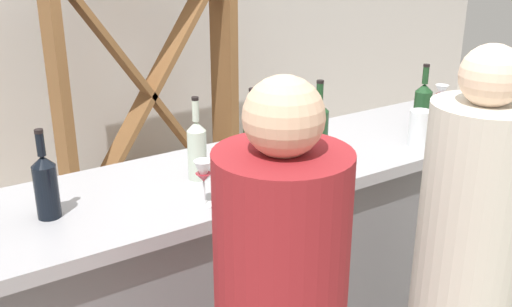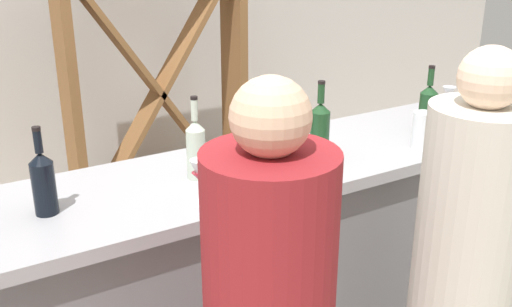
{
  "view_description": "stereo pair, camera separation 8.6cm",
  "coord_description": "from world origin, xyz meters",
  "px_view_note": "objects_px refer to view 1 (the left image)",
  "views": [
    {
      "loc": [
        -1.24,
        -1.88,
        1.87
      ],
      "look_at": [
        0.0,
        0.0,
        1.02
      ],
      "focal_mm": 41.93,
      "sensor_mm": 36.0,
      "label": 1
    },
    {
      "loc": [
        -1.16,
        -1.93,
        1.87
      ],
      "look_at": [
        0.0,
        0.0,
        1.02
      ],
      "focal_mm": 41.93,
      "sensor_mm": 36.0,
      "label": 2
    }
  ],
  "objects_px": {
    "wine_bottle_leftmost_near_black": "(46,185)",
    "wine_bottle_rightmost_olive_green": "(422,106)",
    "water_pitcher": "(420,128)",
    "wine_glass_far_left": "(441,94)",
    "wine_glass_near_right": "(266,149)",
    "wine_bottle_second_left_clear_pale": "(197,148)",
    "wine_rack": "(149,94)",
    "wine_bottle_center_dark_green": "(252,130)",
    "wine_bottle_second_right_olive_green": "(319,127)",
    "person_left_guest": "(464,269)",
    "wine_glass_near_left": "(204,174)"
  },
  "relations": [
    {
      "from": "wine_bottle_second_left_clear_pale",
      "to": "wine_bottle_rightmost_olive_green",
      "type": "relative_size",
      "value": 1.01
    },
    {
      "from": "wine_glass_near_right",
      "to": "person_left_guest",
      "type": "xyz_separation_m",
      "value": [
        0.46,
        -0.61,
        -0.38
      ]
    },
    {
      "from": "wine_bottle_leftmost_near_black",
      "to": "wine_bottle_rightmost_olive_green",
      "type": "distance_m",
      "value": 1.73
    },
    {
      "from": "wine_bottle_leftmost_near_black",
      "to": "wine_bottle_center_dark_green",
      "type": "relative_size",
      "value": 1.06
    },
    {
      "from": "wine_rack",
      "to": "water_pitcher",
      "type": "relative_size",
      "value": 10.71
    },
    {
      "from": "wine_bottle_second_right_olive_green",
      "to": "wine_glass_far_left",
      "type": "xyz_separation_m",
      "value": [
        0.89,
        0.11,
        -0.01
      ]
    },
    {
      "from": "wine_bottle_second_left_clear_pale",
      "to": "wine_bottle_center_dark_green",
      "type": "bearing_deg",
      "value": 17.73
    },
    {
      "from": "wine_bottle_second_left_clear_pale",
      "to": "wine_glass_near_right",
      "type": "bearing_deg",
      "value": -25.98
    },
    {
      "from": "wine_rack",
      "to": "wine_glass_near_left",
      "type": "bearing_deg",
      "value": -107.99
    },
    {
      "from": "water_pitcher",
      "to": "wine_bottle_rightmost_olive_green",
      "type": "bearing_deg",
      "value": 40.07
    },
    {
      "from": "wine_bottle_second_right_olive_green",
      "to": "person_left_guest",
      "type": "distance_m",
      "value": 0.79
    },
    {
      "from": "wine_bottle_leftmost_near_black",
      "to": "wine_glass_far_left",
      "type": "relative_size",
      "value": 1.95
    },
    {
      "from": "wine_glass_near_left",
      "to": "person_left_guest",
      "type": "bearing_deg",
      "value": -32.21
    },
    {
      "from": "wine_glass_far_left",
      "to": "wine_bottle_second_left_clear_pale",
      "type": "bearing_deg",
      "value": -177.78
    },
    {
      "from": "wine_rack",
      "to": "wine_bottle_leftmost_near_black",
      "type": "relative_size",
      "value": 5.63
    },
    {
      "from": "wine_rack",
      "to": "wine_bottle_rightmost_olive_green",
      "type": "relative_size",
      "value": 5.42
    },
    {
      "from": "wine_rack",
      "to": "wine_bottle_second_left_clear_pale",
      "type": "xyz_separation_m",
      "value": [
        -0.51,
        -1.64,
        0.23
      ]
    },
    {
      "from": "wine_bottle_rightmost_olive_green",
      "to": "water_pitcher",
      "type": "height_order",
      "value": "wine_bottle_rightmost_olive_green"
    },
    {
      "from": "wine_bottle_second_left_clear_pale",
      "to": "water_pitcher",
      "type": "bearing_deg",
      "value": -12.05
    },
    {
      "from": "wine_bottle_second_right_olive_green",
      "to": "person_left_guest",
      "type": "relative_size",
      "value": 0.21
    },
    {
      "from": "water_pitcher",
      "to": "wine_bottle_leftmost_near_black",
      "type": "bearing_deg",
      "value": 172.93
    },
    {
      "from": "wine_bottle_second_right_olive_green",
      "to": "wine_bottle_rightmost_olive_green",
      "type": "height_order",
      "value": "wine_bottle_second_right_olive_green"
    },
    {
      "from": "wine_glass_near_left",
      "to": "water_pitcher",
      "type": "height_order",
      "value": "wine_glass_near_left"
    },
    {
      "from": "wine_bottle_leftmost_near_black",
      "to": "person_left_guest",
      "type": "bearing_deg",
      "value": -29.13
    },
    {
      "from": "wine_bottle_second_left_clear_pale",
      "to": "wine_bottle_second_right_olive_green",
      "type": "xyz_separation_m",
      "value": [
        0.55,
        -0.05,
        -0.0
      ]
    },
    {
      "from": "wine_glass_near_left",
      "to": "wine_glass_far_left",
      "type": "bearing_deg",
      "value": 10.37
    },
    {
      "from": "wine_bottle_leftmost_near_black",
      "to": "wine_glass_near_right",
      "type": "xyz_separation_m",
      "value": [
        0.81,
        -0.1,
        -0.01
      ]
    },
    {
      "from": "wine_glass_near_right",
      "to": "person_left_guest",
      "type": "distance_m",
      "value": 0.85
    },
    {
      "from": "wine_bottle_leftmost_near_black",
      "to": "wine_glass_near_right",
      "type": "relative_size",
      "value": 2.01
    },
    {
      "from": "wine_glass_far_left",
      "to": "person_left_guest",
      "type": "height_order",
      "value": "person_left_guest"
    },
    {
      "from": "wine_bottle_second_left_clear_pale",
      "to": "wine_bottle_second_right_olive_green",
      "type": "height_order",
      "value": "same"
    },
    {
      "from": "wine_rack",
      "to": "water_pitcher",
      "type": "bearing_deg",
      "value": -75.61
    },
    {
      "from": "wine_glass_near_right",
      "to": "water_pitcher",
      "type": "height_order",
      "value": "water_pitcher"
    },
    {
      "from": "wine_glass_near_left",
      "to": "wine_glass_near_right",
      "type": "bearing_deg",
      "value": 17.96
    },
    {
      "from": "wine_rack",
      "to": "wine_glass_near_right",
      "type": "xyz_separation_m",
      "value": [
        -0.27,
        -1.76,
        0.21
      ]
    },
    {
      "from": "wine_bottle_rightmost_olive_green",
      "to": "wine_bottle_second_right_olive_green",
      "type": "bearing_deg",
      "value": 178.66
    },
    {
      "from": "wine_bottle_leftmost_near_black",
      "to": "wine_glass_near_left",
      "type": "relative_size",
      "value": 1.85
    },
    {
      "from": "wine_bottle_leftmost_near_black",
      "to": "wine_bottle_rightmost_olive_green",
      "type": "bearing_deg",
      "value": -1.61
    },
    {
      "from": "wine_glass_far_left",
      "to": "wine_glass_near_right",
      "type": "bearing_deg",
      "value": -171.83
    },
    {
      "from": "wine_bottle_center_dark_green",
      "to": "wine_glass_near_left",
      "type": "distance_m",
      "value": 0.52
    },
    {
      "from": "wine_bottle_leftmost_near_black",
      "to": "wine_bottle_second_right_olive_green",
      "type": "height_order",
      "value": "wine_bottle_second_right_olive_green"
    },
    {
      "from": "wine_bottle_rightmost_olive_green",
      "to": "person_left_guest",
      "type": "relative_size",
      "value": 0.21
    },
    {
      "from": "wine_bottle_center_dark_green",
      "to": "wine_glass_far_left",
      "type": "height_order",
      "value": "wine_bottle_center_dark_green"
    },
    {
      "from": "wine_rack",
      "to": "wine_bottle_center_dark_green",
      "type": "relative_size",
      "value": 5.96
    },
    {
      "from": "wine_bottle_second_right_olive_green",
      "to": "wine_glass_near_left",
      "type": "bearing_deg",
      "value": -164.97
    },
    {
      "from": "wine_glass_far_left",
      "to": "water_pitcher",
      "type": "distance_m",
      "value": 0.52
    },
    {
      "from": "wine_rack",
      "to": "water_pitcher",
      "type": "xyz_separation_m",
      "value": [
        0.47,
        -1.85,
        0.19
      ]
    },
    {
      "from": "wine_bottle_second_right_olive_green",
      "to": "wine_bottle_rightmost_olive_green",
      "type": "xyz_separation_m",
      "value": [
        0.61,
        -0.01,
        -0.0
      ]
    },
    {
      "from": "wine_bottle_rightmost_olive_green",
      "to": "water_pitcher",
      "type": "xyz_separation_m",
      "value": [
        -0.17,
        -0.14,
        -0.04
      ]
    },
    {
      "from": "wine_bottle_center_dark_green",
      "to": "wine_bottle_rightmost_olive_green",
      "type": "bearing_deg",
      "value": -11.2
    }
  ]
}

